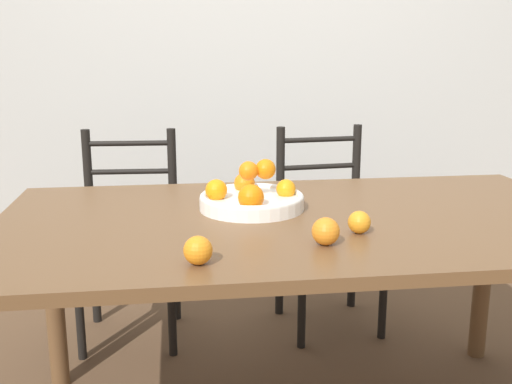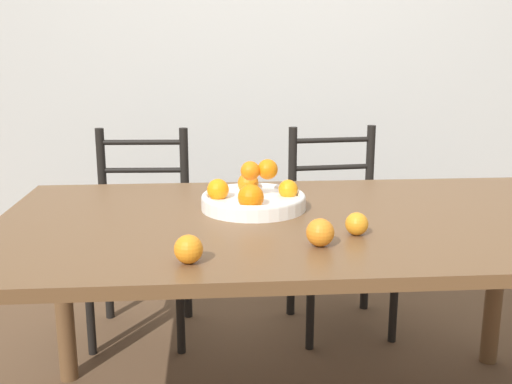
{
  "view_description": "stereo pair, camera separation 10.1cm",
  "coord_description": "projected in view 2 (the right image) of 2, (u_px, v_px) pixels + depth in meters",
  "views": [
    {
      "loc": [
        -0.39,
        -1.74,
        1.26
      ],
      "look_at": [
        -0.15,
        0.01,
        0.85
      ],
      "focal_mm": 42.0,
      "sensor_mm": 36.0,
      "label": 1
    },
    {
      "loc": [
        -0.29,
        -1.75,
        1.26
      ],
      "look_at": [
        -0.15,
        0.01,
        0.85
      ],
      "focal_mm": 42.0,
      "sensor_mm": 36.0,
      "label": 2
    }
  ],
  "objects": [
    {
      "name": "chair_left",
      "position": [
        141.0,
        235.0,
        2.68
      ],
      "size": [
        0.44,
        0.42,
        0.92
      ],
      "rotation": [
        0.0,
        0.0,
        -0.05
      ],
      "color": "black",
      "rests_on": "ground_plane"
    },
    {
      "name": "orange_loose_1",
      "position": [
        320.0,
        232.0,
        1.56
      ],
      "size": [
        0.07,
        0.07,
        0.07
      ],
      "color": "orange",
      "rests_on": "dining_table"
    },
    {
      "name": "wall_back",
      "position": [
        261.0,
        44.0,
        3.25
      ],
      "size": [
        8.0,
        0.06,
        2.6
      ],
      "color": "beige",
      "rests_on": "ground_plane"
    },
    {
      "name": "orange_loose_2",
      "position": [
        189.0,
        249.0,
        1.43
      ],
      "size": [
        0.07,
        0.07,
        0.07
      ],
      "color": "orange",
      "rests_on": "dining_table"
    },
    {
      "name": "orange_loose_0",
      "position": [
        357.0,
        224.0,
        1.65
      ],
      "size": [
        0.06,
        0.06,
        0.06
      ],
      "color": "orange",
      "rests_on": "dining_table"
    },
    {
      "name": "dining_table",
      "position": [
        304.0,
        243.0,
        1.86
      ],
      "size": [
        1.88,
        1.04,
        0.77
      ],
      "color": "brown",
      "rests_on": "ground_plane"
    },
    {
      "name": "chair_right",
      "position": [
        339.0,
        230.0,
        2.75
      ],
      "size": [
        0.46,
        0.44,
        0.92
      ],
      "rotation": [
        0.0,
        0.0,
        0.1
      ],
      "color": "black",
      "rests_on": "ground_plane"
    },
    {
      "name": "fruit_bowl",
      "position": [
        253.0,
        197.0,
        1.92
      ],
      "size": [
        0.34,
        0.34,
        0.16
      ],
      "color": "white",
      "rests_on": "dining_table"
    }
  ]
}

